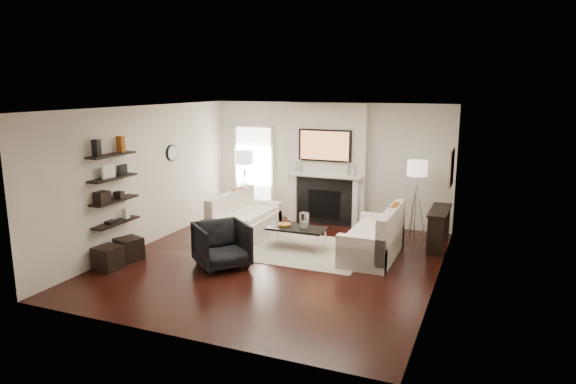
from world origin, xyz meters
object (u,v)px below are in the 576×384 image
at_px(armchair, 222,243).
at_px(lamp_right_shade, 417,168).
at_px(loveseat_right_base, 372,245).
at_px(loveseat_left_base, 246,228).
at_px(coffee_table, 297,228).
at_px(ottoman_near, 129,249).
at_px(lamp_left_shade, 244,157).

xyz_separation_m(armchair, lamp_right_shade, (2.79, 2.97, 1.02)).
relative_size(loveseat_right_base, lamp_right_shade, 4.50).
bearing_deg(loveseat_left_base, coffee_table, -12.93).
xyz_separation_m(loveseat_left_base, armchair, (0.41, -1.71, 0.22)).
distance_m(loveseat_right_base, ottoman_near, 4.39).
relative_size(armchair, lamp_left_shade, 2.14).
relative_size(coffee_table, lamp_left_shade, 2.75).
bearing_deg(coffee_table, loveseat_right_base, 3.77).
bearing_deg(armchair, coffee_table, 10.37).
height_order(lamp_left_shade, ottoman_near, lamp_left_shade).
bearing_deg(armchair, ottoman_near, 140.54).
height_order(lamp_right_shade, ottoman_near, lamp_right_shade).
height_order(armchair, lamp_left_shade, lamp_left_shade).
xyz_separation_m(loveseat_left_base, ottoman_near, (-1.31, -2.01, -0.01)).
xyz_separation_m(loveseat_right_base, armchair, (-2.26, -1.52, 0.22)).
height_order(armchair, ottoman_near, armchair).
height_order(loveseat_right_base, lamp_right_shade, lamp_right_shade).
bearing_deg(lamp_right_shade, loveseat_right_base, -110.03).
height_order(loveseat_right_base, ottoman_near, loveseat_right_base).
relative_size(loveseat_right_base, armchair, 2.10).
bearing_deg(loveseat_right_base, coffee_table, -176.23).
bearing_deg(loveseat_left_base, lamp_right_shade, 21.58).
distance_m(coffee_table, lamp_left_shade, 2.73).
distance_m(loveseat_right_base, lamp_left_shade, 3.90).
relative_size(lamp_right_shade, ottoman_near, 1.00).
height_order(loveseat_right_base, armchair, armchair).
bearing_deg(coffee_table, lamp_right_shade, 38.22).
height_order(loveseat_left_base, armchair, armchair).
distance_m(loveseat_left_base, loveseat_right_base, 2.68).
xyz_separation_m(loveseat_right_base, lamp_right_shade, (0.53, 1.46, 1.24)).
relative_size(coffee_table, ottoman_near, 2.75).
bearing_deg(lamp_left_shade, armchair, -70.04).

